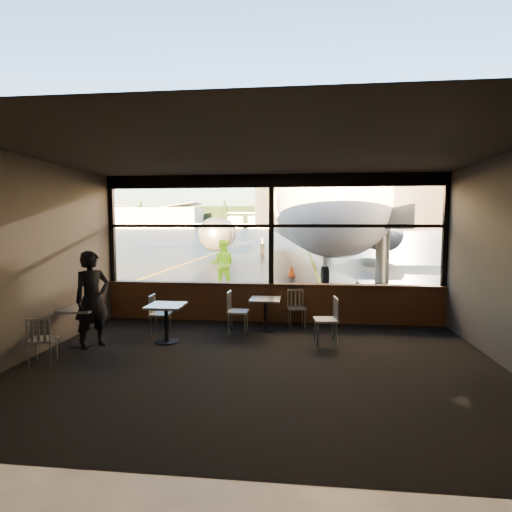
% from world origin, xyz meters
% --- Properties ---
extents(ground_plane, '(520.00, 520.00, 0.00)m').
position_xyz_m(ground_plane, '(0.00, 120.00, 0.00)').
color(ground_plane, black).
rests_on(ground_plane, ground).
extents(carpet_floor, '(8.00, 6.00, 0.01)m').
position_xyz_m(carpet_floor, '(0.00, -3.00, 0.01)').
color(carpet_floor, black).
rests_on(carpet_floor, ground).
extents(ceiling, '(8.00, 6.00, 0.04)m').
position_xyz_m(ceiling, '(0.00, -3.00, 3.50)').
color(ceiling, '#38332D').
rests_on(ceiling, ground).
extents(wall_left, '(0.04, 6.00, 3.50)m').
position_xyz_m(wall_left, '(-4.00, -3.00, 1.75)').
color(wall_left, '#48423A').
rests_on(wall_left, ground).
extents(wall_back, '(8.00, 0.04, 3.50)m').
position_xyz_m(wall_back, '(0.00, -6.00, 1.75)').
color(wall_back, '#48423A').
rests_on(wall_back, ground).
extents(window_sill, '(8.00, 0.28, 0.90)m').
position_xyz_m(window_sill, '(0.00, 0.00, 0.45)').
color(window_sill, '#522E18').
rests_on(window_sill, ground).
extents(window_header, '(8.00, 0.18, 0.30)m').
position_xyz_m(window_header, '(0.00, 0.00, 3.35)').
color(window_header, black).
rests_on(window_header, ground).
extents(mullion_left, '(0.12, 0.12, 2.60)m').
position_xyz_m(mullion_left, '(-3.95, 0.00, 2.20)').
color(mullion_left, black).
rests_on(mullion_left, ground).
extents(mullion_centre, '(0.12, 0.12, 2.60)m').
position_xyz_m(mullion_centre, '(0.00, 0.00, 2.20)').
color(mullion_centre, black).
rests_on(mullion_centre, ground).
extents(mullion_right, '(0.12, 0.12, 2.60)m').
position_xyz_m(mullion_right, '(3.95, 0.00, 2.20)').
color(mullion_right, black).
rests_on(mullion_right, ground).
extents(window_transom, '(8.00, 0.10, 0.08)m').
position_xyz_m(window_transom, '(0.00, 0.00, 2.30)').
color(window_transom, black).
rests_on(window_transom, ground).
extents(airliner, '(35.51, 41.31, 11.76)m').
position_xyz_m(airliner, '(0.50, 19.24, 5.88)').
color(airliner, white).
rests_on(airliner, ground_plane).
extents(jet_bridge, '(9.55, 11.68, 5.10)m').
position_xyz_m(jet_bridge, '(3.60, 5.50, 2.55)').
color(jet_bridge, '#2E2D30').
rests_on(jet_bridge, ground_plane).
extents(cafe_table_near, '(0.66, 0.66, 0.72)m').
position_xyz_m(cafe_table_near, '(-0.07, -0.86, 0.36)').
color(cafe_table_near, gray).
rests_on(cafe_table_near, carpet_floor).
extents(cafe_table_mid, '(0.69, 0.69, 0.76)m').
position_xyz_m(cafe_table_mid, '(-1.94, -1.93, 0.38)').
color(cafe_table_mid, '#AAA49C').
rests_on(cafe_table_mid, carpet_floor).
extents(cafe_table_left, '(0.67, 0.67, 0.73)m').
position_xyz_m(cafe_table_left, '(-3.52, -2.27, 0.37)').
color(cafe_table_left, '#9B978F').
rests_on(cafe_table_left, carpet_floor).
extents(chair_near_e, '(0.56, 0.56, 0.92)m').
position_xyz_m(chair_near_e, '(1.18, -1.65, 0.46)').
color(chair_near_e, '#B4AFA2').
rests_on(chair_near_e, carpet_floor).
extents(chair_near_w, '(0.50, 0.50, 0.90)m').
position_xyz_m(chair_near_w, '(-0.64, -1.06, 0.45)').
color(chair_near_w, beige).
rests_on(chair_near_w, carpet_floor).
extents(chair_near_n, '(0.53, 0.53, 0.85)m').
position_xyz_m(chair_near_n, '(0.61, -0.44, 0.42)').
color(chair_near_n, '#B9B3A7').
rests_on(chair_near_n, carpet_floor).
extents(chair_mid_w, '(0.47, 0.47, 0.85)m').
position_xyz_m(chair_mid_w, '(-2.27, -1.34, 0.42)').
color(chair_mid_w, beige).
rests_on(chair_mid_w, carpet_floor).
extents(chair_left_s, '(0.57, 0.57, 0.84)m').
position_xyz_m(chair_left_s, '(-3.59, -3.34, 0.42)').
color(chair_left_s, '#AFA99E').
rests_on(chair_left_s, carpet_floor).
extents(passenger, '(0.76, 0.80, 1.84)m').
position_xyz_m(passenger, '(-3.24, -2.36, 0.92)').
color(passenger, black).
rests_on(passenger, carpet_floor).
extents(ground_crew, '(0.90, 0.72, 1.79)m').
position_xyz_m(ground_crew, '(-2.10, 4.75, 0.89)').
color(ground_crew, '#BFF219').
rests_on(ground_crew, ground_plane).
extents(cone_nose, '(0.35, 0.35, 0.49)m').
position_xyz_m(cone_nose, '(0.33, 8.45, 0.25)').
color(cone_nose, '#FF4B08').
rests_on(cone_nose, ground_plane).
extents(hangar_left, '(45.00, 18.00, 11.00)m').
position_xyz_m(hangar_left, '(-70.00, 180.00, 5.50)').
color(hangar_left, silver).
rests_on(hangar_left, ground_plane).
extents(hangar_mid, '(38.00, 15.00, 10.00)m').
position_xyz_m(hangar_mid, '(0.00, 185.00, 5.00)').
color(hangar_mid, silver).
rests_on(hangar_mid, ground_plane).
extents(hangar_right, '(50.00, 20.00, 12.00)m').
position_xyz_m(hangar_right, '(60.00, 178.00, 6.00)').
color(hangar_right, silver).
rests_on(hangar_right, ground_plane).
extents(fuel_tank_a, '(8.00, 8.00, 6.00)m').
position_xyz_m(fuel_tank_a, '(-30.00, 182.00, 3.00)').
color(fuel_tank_a, silver).
rests_on(fuel_tank_a, ground_plane).
extents(fuel_tank_b, '(8.00, 8.00, 6.00)m').
position_xyz_m(fuel_tank_b, '(-20.00, 182.00, 3.00)').
color(fuel_tank_b, silver).
rests_on(fuel_tank_b, ground_plane).
extents(fuel_tank_c, '(8.00, 8.00, 6.00)m').
position_xyz_m(fuel_tank_c, '(-10.00, 182.00, 3.00)').
color(fuel_tank_c, silver).
rests_on(fuel_tank_c, ground_plane).
extents(treeline, '(360.00, 3.00, 12.00)m').
position_xyz_m(treeline, '(0.00, 210.00, 6.00)').
color(treeline, black).
rests_on(treeline, ground_plane).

